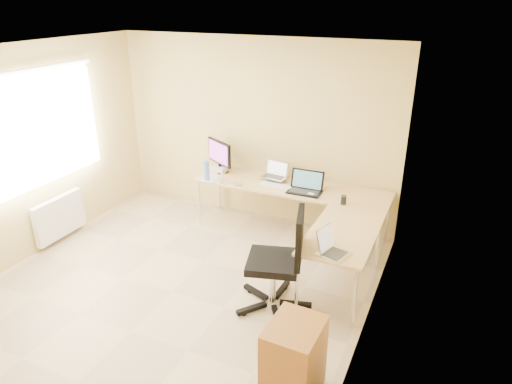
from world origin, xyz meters
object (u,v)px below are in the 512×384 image
at_px(water_bottle, 207,171).
at_px(desk_fan, 224,161).
at_px(laptop_black, 305,183).
at_px(desk_return, 341,261).
at_px(mug, 220,180).
at_px(laptop_center, 274,170).
at_px(keyboard, 276,185).
at_px(cabinet, 294,360).
at_px(monitor, 220,156).
at_px(office_chair, 273,266).
at_px(desk_main, 290,210).
at_px(laptop_return, 335,245).

bearing_deg(water_bottle, desk_fan, 90.00).
relative_size(laptop_black, water_bottle, 1.56).
xyz_separation_m(desk_return, mug, (-1.90, 0.70, 0.41)).
distance_m(laptop_center, laptop_black, 0.55).
bearing_deg(laptop_center, keyboard, -53.23).
xyz_separation_m(laptop_black, mug, (-1.16, -0.16, -0.10)).
relative_size(laptop_black, cabinet, 0.63).
distance_m(water_bottle, cabinet, 3.21).
relative_size(keyboard, desk_fan, 1.77).
bearing_deg(keyboard, monitor, 170.70).
bearing_deg(keyboard, laptop_black, -4.80).
distance_m(monitor, keyboard, 0.99).
relative_size(laptop_black, desk_fan, 1.77).
xyz_separation_m(laptop_black, keyboard, (-0.42, 0.04, -0.13)).
distance_m(desk_return, office_chair, 0.84).
xyz_separation_m(desk_return, keyboard, (-1.15, 0.90, 0.38)).
relative_size(desk_main, keyboard, 6.07).
relative_size(desk_main, cabinet, 3.80).
bearing_deg(laptop_center, monitor, -173.64).
xyz_separation_m(laptop_center, water_bottle, (-0.86, -0.37, -0.01)).
bearing_deg(desk_return, desk_fan, 150.27).
distance_m(laptop_center, cabinet, 3.04).
distance_m(desk_return, laptop_return, 0.69).
height_order(laptop_center, laptop_black, laptop_black).
relative_size(monitor, water_bottle, 1.94).
xyz_separation_m(desk_main, cabinet, (1.02, -2.63, -0.01)).
bearing_deg(keyboard, desk_return, -36.85).
bearing_deg(mug, office_chair, -44.46).
bearing_deg(laptop_center, cabinet, -57.47).
xyz_separation_m(water_bottle, cabinet, (2.14, -2.33, -0.51)).
xyz_separation_m(keyboard, laptop_return, (1.18, -1.40, 0.10)).
xyz_separation_m(laptop_black, cabinet, (0.77, -2.49, -0.51)).
bearing_deg(keyboard, mug, -163.78).
xyz_separation_m(desk_main, laptop_return, (1.01, -1.50, 0.48)).
xyz_separation_m(laptop_center, laptop_black, (0.51, -0.21, -0.02)).
distance_m(monitor, laptop_center, 0.86).
relative_size(laptop_center, mug, 3.74).
xyz_separation_m(desk_main, keyboard, (-0.17, -0.10, 0.38)).
distance_m(desk_main, monitor, 1.28).
bearing_deg(desk_fan, monitor, -94.08).
bearing_deg(water_bottle, mug, 0.00).
xyz_separation_m(monitor, desk_fan, (0.00, 0.12, -0.11)).
xyz_separation_m(laptop_black, desk_fan, (-1.37, 0.34, -0.01)).
height_order(laptop_center, mug, laptop_center).
bearing_deg(office_chair, mug, 119.85).
distance_m(laptop_return, cabinet, 1.23).
xyz_separation_m(office_chair, cabinet, (0.61, -1.03, -0.14)).
distance_m(desk_return, desk_fan, 2.47).
relative_size(laptop_center, laptop_return, 1.00).
relative_size(desk_return, laptop_black, 2.98).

